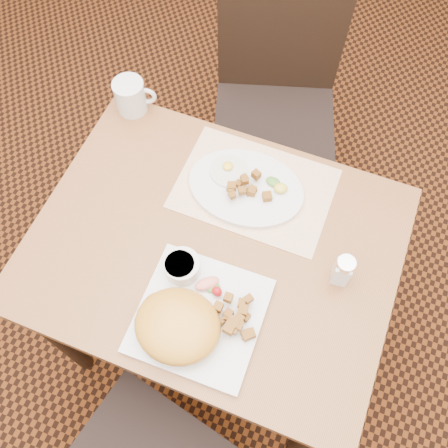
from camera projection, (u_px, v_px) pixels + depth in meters
ground at (217, 327)px, 1.90m from camera, size 8.00×8.00×0.00m
table at (214, 262)px, 1.33m from camera, size 0.90×0.70×0.75m
chair_far at (276, 93)px, 1.73m from camera, size 0.53×0.54×0.97m
placemat at (254, 189)px, 1.31m from camera, size 0.40×0.28×0.00m
plate_square at (200, 316)px, 1.15m from camera, size 0.29×0.29×0.02m
plate_oval at (246, 188)px, 1.30m from camera, size 0.31×0.24×0.02m
hollandaise_mound at (177, 325)px, 1.09m from camera, size 0.20×0.17×0.07m
ramekin at (182, 266)px, 1.17m from camera, size 0.08×0.08×0.05m
garnish_sq at (210, 286)px, 1.16m from camera, size 0.08×0.06×0.03m
fried_egg at (229, 170)px, 1.31m from camera, size 0.10×0.10×0.02m
garnish_ov at (278, 186)px, 1.28m from camera, size 0.07×0.05×0.02m
salt_shaker at (343, 270)px, 1.15m from camera, size 0.05×0.05×0.10m
coffee_mug at (131, 96)px, 1.39m from camera, size 0.12×0.09×0.10m
home_fries_sq at (235, 320)px, 1.11m from camera, size 0.11×0.11×0.04m
home_fries_ov at (247, 187)px, 1.27m from camera, size 0.12×0.10×0.04m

